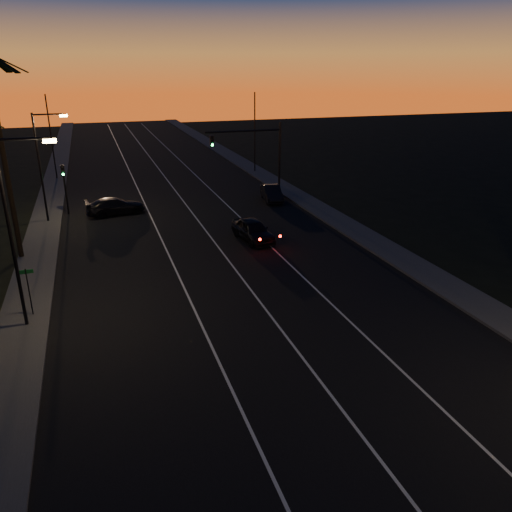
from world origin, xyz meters
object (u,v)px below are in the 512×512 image
object	(u,v)px
lead_car	(253,230)
cross_car	(116,206)
signal_mast	(255,148)
right_car	(272,193)

from	to	relation	value
lead_car	cross_car	xyz separation A→B (m)	(-8.91, 10.02, -0.05)
signal_mast	right_car	world-z (taller)	signal_mast
right_car	cross_car	size ratio (longest dim) A/B	0.87
cross_car	signal_mast	bearing A→B (deg)	5.77
signal_mast	cross_car	distance (m)	13.51
lead_car	signal_mast	bearing A→B (deg)	70.98
cross_car	lead_car	bearing A→B (deg)	-48.33
lead_car	cross_car	size ratio (longest dim) A/B	1.00
lead_car	cross_car	bearing A→B (deg)	131.67
signal_mast	right_car	bearing A→B (deg)	-42.73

